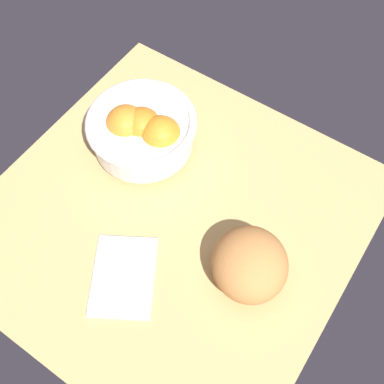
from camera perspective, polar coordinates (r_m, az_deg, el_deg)
The scene contains 4 objects.
ground_plane at distance 87.64cm, azimuth -2.46°, elevation -3.32°, with size 64.52×64.09×3.00cm, color tan.
fruit_bowl at distance 89.99cm, azimuth -5.97°, elevation 7.43°, with size 20.79×20.79×10.52cm.
bread_loaf at distance 78.06cm, azimuth 6.96°, elevation -8.61°, with size 13.28×12.52×9.00cm, color #C27E42.
napkin_folded at distance 82.13cm, azimuth -8.51°, elevation -9.76°, with size 14.58×10.48×0.82cm, color #B4BBC3.
Camera 1 is at (-30.69, -25.32, 76.59)cm, focal length 44.33 mm.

